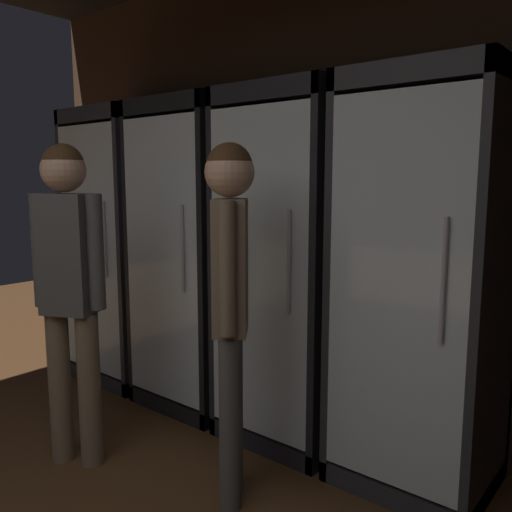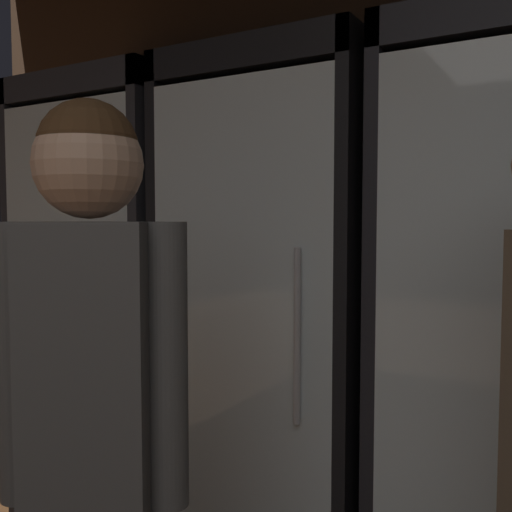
# 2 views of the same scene
# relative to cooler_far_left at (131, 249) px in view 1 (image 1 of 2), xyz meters

# --- Properties ---
(wall_back) EXTENTS (6.00, 0.06, 2.80)m
(wall_back) POSITION_rel_cooler_far_left_xyz_m (1.91, 0.31, 0.45)
(wall_back) COLOR #382619
(wall_back) RESTS_ON ground
(cooler_far_left) EXTENTS (0.70, 0.64, 1.93)m
(cooler_far_left) POSITION_rel_cooler_far_left_xyz_m (0.00, 0.00, 0.00)
(cooler_far_left) COLOR #2B2B30
(cooler_far_left) RESTS_ON ground
(cooler_left) EXTENTS (0.70, 0.64, 1.93)m
(cooler_left) POSITION_rel_cooler_far_left_xyz_m (0.74, 0.00, 0.00)
(cooler_left) COLOR black
(cooler_left) RESTS_ON ground
(cooler_center) EXTENTS (0.70, 0.64, 1.93)m
(cooler_center) POSITION_rel_cooler_far_left_xyz_m (1.48, 0.00, -0.00)
(cooler_center) COLOR black
(cooler_center) RESTS_ON ground
(cooler_right) EXTENTS (0.70, 0.64, 1.93)m
(cooler_right) POSITION_rel_cooler_far_left_xyz_m (2.23, -0.00, 0.00)
(cooler_right) COLOR #2B2B30
(cooler_right) RESTS_ON ground
(shopper_near) EXTENTS (0.36, 0.26, 1.63)m
(shopper_near) POSITION_rel_cooler_far_left_xyz_m (0.80, -0.99, 0.05)
(shopper_near) COLOR #72604C
(shopper_near) RESTS_ON ground
(shopper_far) EXTENTS (0.24, 0.27, 1.61)m
(shopper_far) POSITION_rel_cooler_far_left_xyz_m (1.64, -0.73, 0.09)
(shopper_far) COLOR #4C4C4C
(shopper_far) RESTS_ON ground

